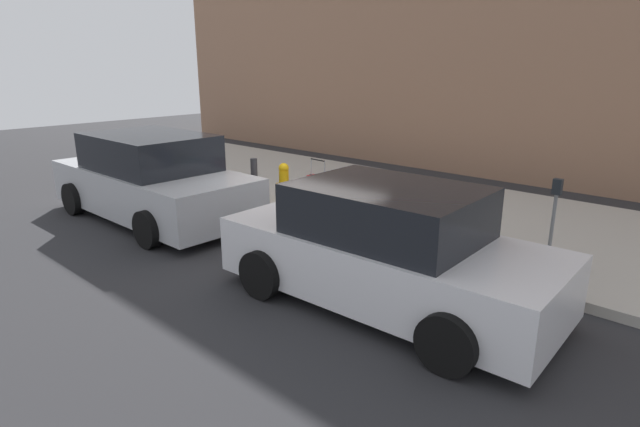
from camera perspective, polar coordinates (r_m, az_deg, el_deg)
ground_plane at (r=9.49m, az=-2.53°, el=-1.62°), size 40.00×40.00×0.00m
sidewalk_curb at (r=11.31m, az=6.44°, el=1.63°), size 18.00×5.00×0.14m
suitcase_black_0 at (r=8.05m, az=16.94°, el=-2.03°), size 0.37×0.22×0.76m
suitcase_navy_1 at (r=8.31m, az=14.05°, el=-1.42°), size 0.41×0.19×0.89m
suitcase_olive_2 at (r=8.63m, az=11.11°, el=-0.54°), size 0.48×0.24×0.93m
suitcase_teal_3 at (r=8.89m, az=7.63°, el=-0.14°), size 0.48×0.21×0.90m
suitcase_silver_4 at (r=9.18m, az=4.64°, el=0.82°), size 0.45×0.25×0.91m
suitcase_maroon_5 at (r=9.57m, az=2.40°, el=1.54°), size 0.43×0.23×0.74m
suitcase_red_6 at (r=9.87m, az=-0.24°, el=2.14°), size 0.44×0.22×1.05m
fire_hydrant at (r=10.50m, az=-4.03°, el=3.44°), size 0.39×0.21×0.85m
bollard_post at (r=10.95m, az=-7.32°, el=3.84°), size 0.14×0.14×0.87m
parking_meter at (r=7.87m, az=24.64°, el=0.37°), size 0.12×0.09×1.27m
parked_car_white_0 at (r=6.39m, az=7.34°, el=-4.03°), size 4.29×2.11×1.53m
parked_car_silver_1 at (r=10.41m, az=-18.20°, el=3.59°), size 4.66×2.13×1.65m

